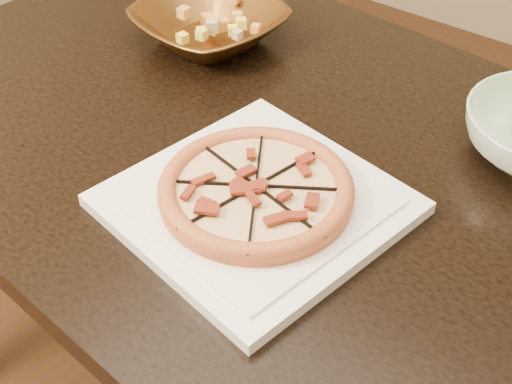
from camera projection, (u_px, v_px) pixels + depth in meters
dining_table at (262, 190)px, 1.13m from camera, size 1.38×0.96×0.75m
plate at (256, 203)px, 0.93m from camera, size 0.38×0.38×0.02m
pizza at (256, 190)px, 0.91m from camera, size 0.25×0.25×0.03m
bronze_bowl at (210, 25)px, 1.25m from camera, size 0.28×0.28×0.06m
mixed_dish at (208, 1)px, 1.22m from camera, size 0.11×0.12×0.03m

